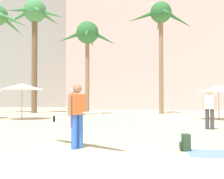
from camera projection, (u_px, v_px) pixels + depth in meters
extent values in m
plane|color=#C6B28C|center=(101.00, 174.00, 5.11)|extent=(120.00, 120.00, 0.00)
cube|color=beige|center=(152.00, 30.00, 35.29)|extent=(19.41, 8.17, 19.10)
cube|color=gray|center=(38.00, 9.00, 45.10)|extent=(18.56, 10.82, 30.23)
cylinder|color=brown|center=(34.00, 62.00, 25.46)|extent=(0.48, 0.48, 8.94)
sphere|color=#428447|center=(35.00, 11.00, 25.59)|extent=(2.00, 2.00, 2.00)
cone|color=#428447|center=(52.00, 14.00, 25.23)|extent=(2.40, 0.83, 1.19)
cone|color=#428447|center=(50.00, 19.00, 26.84)|extent=(1.76, 2.17, 1.10)
cone|color=#428447|center=(33.00, 20.00, 27.08)|extent=(1.38, 2.34, 1.15)
cone|color=#428447|center=(18.00, 18.00, 25.57)|extent=(2.26, 0.55, 1.58)
cone|color=#428447|center=(18.00, 10.00, 24.34)|extent=(1.82, 2.14, 1.03)
cone|color=#428447|center=(38.00, 10.00, 24.08)|extent=(1.41, 2.33, 1.12)
cone|color=#428447|center=(15.00, 21.00, 25.19)|extent=(2.73, 0.78, 1.59)
cone|color=#428447|center=(13.00, 27.00, 26.88)|extent=(1.76, 2.45, 1.76)
cone|color=#428447|center=(3.00, 15.00, 24.07)|extent=(2.10, 2.41, 1.28)
cylinder|color=#896B4C|center=(161.00, 63.00, 24.23)|extent=(0.37, 0.37, 8.46)
sphere|color=#2D6B33|center=(161.00, 12.00, 24.35)|extent=(1.78, 1.78, 1.78)
cone|color=#2D6B33|center=(179.00, 20.00, 24.51)|extent=(2.50, 0.77, 1.57)
cone|color=#2D6B33|center=(159.00, 23.00, 25.99)|extent=(0.40, 2.56, 1.32)
cone|color=#2D6B33|center=(141.00, 17.00, 24.14)|extent=(2.59, 0.82, 1.29)
cone|color=#2D6B33|center=(167.00, 12.00, 22.70)|extent=(0.86, 2.59, 1.30)
cylinder|color=#896B4C|center=(87.00, 73.00, 23.18)|extent=(0.33, 0.33, 6.52)
sphere|color=#2D6B33|center=(87.00, 33.00, 23.27)|extent=(1.79, 1.79, 1.79)
cone|color=#2D6B33|center=(104.00, 39.00, 23.16)|extent=(2.01, 0.44, 1.34)
cone|color=#2D6B33|center=(91.00, 41.00, 24.65)|extent=(0.61, 2.10, 1.14)
cone|color=#2D6B33|center=(70.00, 37.00, 23.21)|extent=(2.09, 0.56, 1.15)
cone|color=#2D6B33|center=(87.00, 33.00, 21.85)|extent=(0.57, 2.10, 1.14)
cylinder|color=gray|center=(219.00, 102.00, 17.59)|extent=(0.06, 0.06, 2.10)
cone|color=white|center=(219.00, 88.00, 17.61)|extent=(2.54, 2.54, 0.44)
cylinder|color=gray|center=(22.00, 101.00, 17.94)|extent=(0.06, 0.06, 2.21)
cone|color=white|center=(22.00, 86.00, 17.96)|extent=(2.61, 2.61, 0.39)
cube|color=#2B432A|center=(186.00, 142.00, 7.30)|extent=(0.18, 0.30, 0.42)
cube|color=#233521|center=(181.00, 146.00, 7.30)|extent=(0.06, 0.21, 0.18)
cylinder|color=blue|center=(80.00, 131.00, 7.69)|extent=(0.22, 0.22, 0.89)
cylinder|color=blue|center=(74.00, 132.00, 7.54)|extent=(0.22, 0.22, 0.89)
cube|color=orange|center=(77.00, 104.00, 7.64)|extent=(0.42, 0.45, 0.54)
sphere|color=#936B51|center=(77.00, 89.00, 7.65)|extent=(0.34, 0.34, 0.24)
cylinder|color=#936B51|center=(84.00, 105.00, 7.83)|extent=(0.14, 0.14, 0.51)
cylinder|color=#936B51|center=(70.00, 106.00, 7.45)|extent=(0.14, 0.14, 0.51)
ellipsoid|color=beige|center=(79.00, 113.00, 7.93)|extent=(2.41, 2.20, 0.28)
ellipsoid|color=teal|center=(79.00, 113.00, 7.93)|extent=(2.44, 2.22, 0.25)
cube|color=black|center=(54.00, 119.00, 8.75)|extent=(0.09, 0.09, 0.19)
cylinder|color=#3D3D42|center=(207.00, 119.00, 12.29)|extent=(0.21, 0.21, 0.85)
cylinder|color=#3D3D42|center=(212.00, 119.00, 12.21)|extent=(0.21, 0.21, 0.85)
cube|color=white|center=(210.00, 102.00, 12.27)|extent=(0.45, 0.35, 0.57)
sphere|color=#D1A889|center=(209.00, 92.00, 12.28)|extent=(0.31, 0.31, 0.24)
cylinder|color=#D1A889|center=(203.00, 103.00, 12.37)|extent=(0.13, 0.13, 0.55)
cylinder|color=#D1A889|center=(216.00, 103.00, 12.17)|extent=(0.13, 0.13, 0.55)
cylinder|color=#B7337F|center=(72.00, 117.00, 12.97)|extent=(0.18, 0.18, 0.90)
cylinder|color=#B7337F|center=(74.00, 117.00, 13.17)|extent=(0.18, 0.18, 0.90)
cube|color=#4CB2DB|center=(73.00, 101.00, 13.09)|extent=(0.28, 0.43, 0.57)
sphere|color=#D1A889|center=(73.00, 91.00, 13.10)|extent=(0.27, 0.27, 0.24)
cylinder|color=#D1A889|center=(71.00, 102.00, 12.84)|extent=(0.11, 0.11, 0.54)
cylinder|color=#D1A889|center=(75.00, 102.00, 13.33)|extent=(0.11, 0.11, 0.54)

